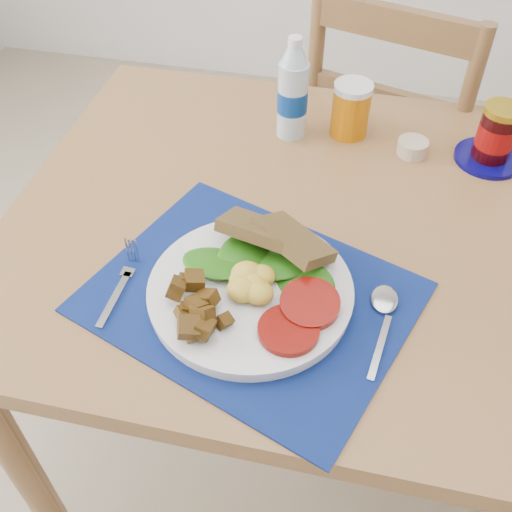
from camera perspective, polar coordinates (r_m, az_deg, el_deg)
The scene contains 11 objects.
ground at distance 1.59m, azimuth 8.27°, elevation -22.98°, with size 4.00×4.00×0.00m, color gray.
table at distance 1.13m, azimuth 12.93°, elevation -0.73°, with size 1.40×0.90×0.75m.
chair_far at distance 1.65m, azimuth 12.76°, elevation 11.92°, with size 0.52×0.51×1.14m.
placemat at distance 0.94m, azimuth -0.53°, elevation -3.92°, with size 0.47×0.37×0.00m, color black.
breakfast_plate at distance 0.92m, azimuth -0.98°, elevation -3.10°, with size 0.31×0.31×0.08m.
fork at distance 0.98m, azimuth -12.55°, elevation -2.42°, with size 0.02×0.16×0.00m.
spoon at distance 0.93m, azimuth 12.00°, elevation -5.42°, with size 0.04×0.18×0.01m.
water_bottle at distance 1.23m, azimuth 3.51°, elevation 15.15°, with size 0.06×0.06×0.21m.
juice_glass at distance 1.27m, azimuth 9.00°, elevation 13.50°, with size 0.08×0.08×0.11m, color #BF6505.
ramekin at distance 1.25m, azimuth 14.67°, elevation 9.97°, with size 0.06×0.06×0.03m, color tan.
jam_on_saucer at distance 1.26m, azimuth 21.82°, elevation 10.43°, with size 0.13×0.13×0.12m.
Camera 1 is at (-0.08, -0.60, 1.47)m, focal length 42.00 mm.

